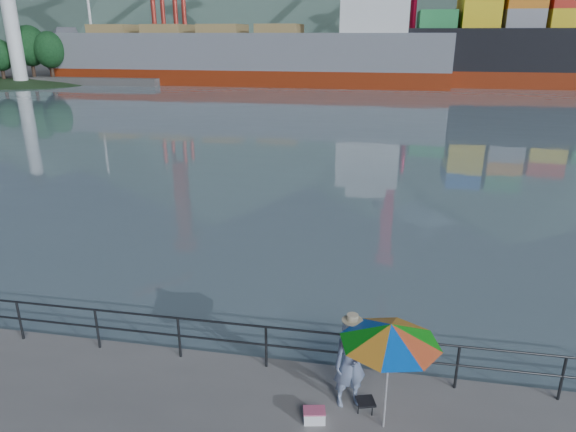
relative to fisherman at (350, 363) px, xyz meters
The scene contains 10 objects.
harbor_water 129.19m from the fisherman, 91.27° to the left, with size 500.00×280.00×0.00m, color slate.
far_dock 92.44m from the fisherman, 85.57° to the left, with size 200.00×40.00×0.40m, color #514F4C.
guardrail 3.02m from the fisherman, 163.39° to the left, with size 22.00×0.06×1.03m.
container_stacks 97.83m from the fisherman, 71.03° to the left, with size 58.00×5.40×7.80m.
fisherman is the anchor object (origin of this frame).
beach_umbrella 1.40m from the fisherman, 38.50° to the right, with size 2.07×2.07×2.20m.
folding_stool 0.89m from the fisherman, 24.28° to the right, with size 0.42×0.42×0.22m.
cooler_bag 1.20m from the fisherman, 133.15° to the right, with size 0.40×0.27×0.23m, color white.
fishing_rod 1.39m from the fisherman, 80.48° to the left, with size 0.02×0.02×2.16m, color black.
bulk_carrier 70.97m from the fisherman, 104.86° to the left, with size 58.15×10.07×14.50m.
Camera 1 is at (3.20, -7.61, 6.94)m, focal length 32.00 mm.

